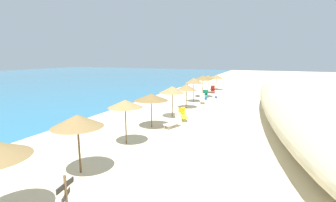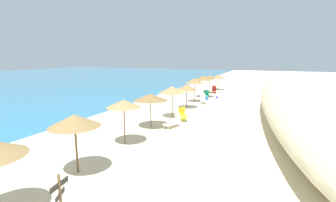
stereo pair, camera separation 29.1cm
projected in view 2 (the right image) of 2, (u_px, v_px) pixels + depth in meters
name	position (u px, v px, depth m)	size (l,w,h in m)	color
ground_plane	(187.00, 115.00, 23.28)	(160.00, 160.00, 0.00)	beige
dune_ridge	(300.00, 102.00, 21.42)	(37.37, 6.21, 2.98)	beige
beach_umbrella_1	(75.00, 121.00, 11.32)	(2.36, 2.36, 2.80)	brown
beach_umbrella_2	(124.00, 104.00, 15.17)	(2.13, 2.13, 2.79)	brown
beach_umbrella_3	(151.00, 97.00, 18.82)	(2.61, 2.61, 2.62)	brown
beach_umbrella_4	(172.00, 90.00, 21.88)	(2.32, 2.32, 2.81)	brown
beach_umbrella_5	(187.00, 87.00, 25.97)	(2.15, 2.15, 2.56)	brown
beach_umbrella_6	(195.00, 81.00, 29.43)	(2.08, 2.08, 2.89)	brown
beach_umbrella_7	(204.00, 78.00, 32.87)	(2.54, 2.54, 2.91)	brown
beach_umbrella_8	(210.00, 77.00, 36.64)	(2.02, 2.02, 2.67)	brown
beach_umbrella_9	(218.00, 77.00, 40.27)	(2.30, 2.30, 2.47)	brown
lounge_chair_0	(206.00, 95.00, 32.46)	(1.54, 0.78, 1.04)	#199972
lounge_chair_1	(182.00, 115.00, 21.33)	(1.62, 1.28, 1.04)	yellow
lounge_chair_2	(203.00, 99.00, 28.86)	(1.56, 1.06, 1.12)	white
lounge_chair_3	(214.00, 90.00, 37.25)	(1.70, 0.98, 1.04)	red
lounge_chair_4	(173.00, 122.00, 19.14)	(1.67, 1.04, 1.10)	white
wooden_signpost	(60.00, 197.00, 7.68)	(0.83, 0.36, 1.85)	brown
beach_ball	(217.00, 97.00, 32.28)	(0.35, 0.35, 0.35)	blue
cooler_box	(205.00, 99.00, 31.16)	(0.58, 0.38, 0.33)	blue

